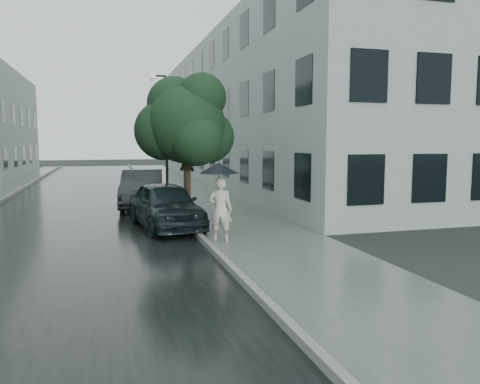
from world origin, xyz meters
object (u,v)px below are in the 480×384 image
object	(u,v)px
street_tree	(186,124)
car_far	(142,189)
lamp_post	(163,130)
car_near	(165,205)
pedestrian	(220,209)

from	to	relation	value
street_tree	car_far	world-z (taller)	street_tree
street_tree	car_far	distance (m)	4.90
lamp_post	car_near	world-z (taller)	lamp_post
lamp_post	car_far	bearing A→B (deg)	-121.20
car_near	car_far	world-z (taller)	car_far
pedestrian	car_near	world-z (taller)	pedestrian
lamp_post	car_far	distance (m)	2.88
pedestrian	street_tree	xyz separation A→B (m)	(-0.36, 3.32, 2.42)
lamp_post	pedestrian	bearing A→B (deg)	-76.04
pedestrian	lamp_post	xyz separation A→B (m)	(-0.50, 8.50, 2.32)
pedestrian	lamp_post	world-z (taller)	lamp_post
street_tree	pedestrian	bearing A→B (deg)	-83.84
street_tree	car_near	bearing A→B (deg)	-133.41
pedestrian	car_near	size ratio (longest dim) A/B	0.41
lamp_post	car_far	size ratio (longest dim) A/B	1.21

